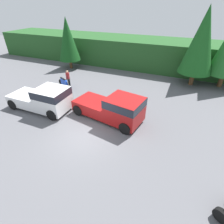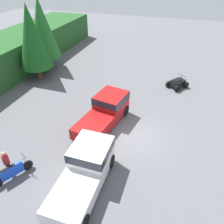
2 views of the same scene
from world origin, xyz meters
name	(u,v)px [view 1 (image 1 of 2)]	position (x,y,z in m)	size (l,w,h in m)	color
ground_plane	(85,136)	(0.00, 0.00, 0.00)	(80.00, 80.00, 0.00)	#5B5B60
hillside_backdrop	(146,53)	(0.00, 16.00, 1.69)	(44.00, 6.00, 3.37)	#235123
tree_left	(68,39)	(-8.64, 11.21, 3.52)	(2.63, 2.63, 5.98)	brown
tree_mid_left	(201,41)	(5.95, 11.61, 4.27)	(3.20, 3.20, 7.27)	brown
pickup_truck_red	(114,108)	(1.03, 2.47, 1.03)	(5.47, 2.98, 1.97)	maroon
pickup_truck_second	(44,98)	(-4.49, 1.65, 1.03)	(5.02, 2.17, 1.97)	white
dirt_bike	(64,83)	(-5.65, 5.69, 0.49)	(2.19, 1.25, 1.17)	black
rider_person	(68,78)	(-5.44, 6.09, 0.93)	(0.46, 0.46, 1.71)	black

